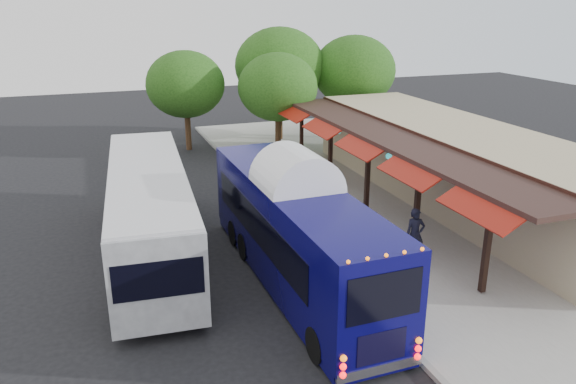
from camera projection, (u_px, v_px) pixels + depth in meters
name	position (u px, v px, depth m)	size (l,w,h in m)	color
ground	(324.00, 263.00, 20.42)	(90.00, 90.00, 0.00)	black
sidewalk	(390.00, 209.00, 25.56)	(10.00, 40.00, 0.15)	#9E9B93
curb	(288.00, 222.00, 23.97)	(0.20, 40.00, 0.16)	gray
station_shelter	(456.00, 164.00, 26.08)	(8.15, 20.00, 3.60)	tan
coach_bus	(296.00, 228.00, 18.45)	(2.60, 11.60, 3.69)	#090650
city_bus	(149.00, 208.00, 20.58)	(3.63, 12.53, 3.32)	gray
ped_a	(415.00, 234.00, 20.14)	(0.70, 0.46, 1.92)	black
ped_b	(301.00, 202.00, 23.73)	(0.82, 0.64, 1.68)	black
ped_c	(303.00, 176.00, 26.92)	(1.10, 0.46, 1.87)	black
ped_d	(300.00, 186.00, 25.70)	(1.11, 0.64, 1.72)	black
sign_board	(339.00, 202.00, 23.73)	(0.27, 0.52, 1.22)	black
tree_left	(278.00, 87.00, 33.73)	(4.83, 4.83, 6.18)	#382314
tree_mid	(280.00, 66.00, 36.66)	(5.86, 5.86, 7.50)	#382314
tree_right	(354.00, 71.00, 37.10)	(5.45, 5.45, 6.98)	#382314
tree_far	(185.00, 84.00, 34.66)	(4.86, 4.86, 6.22)	#382314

